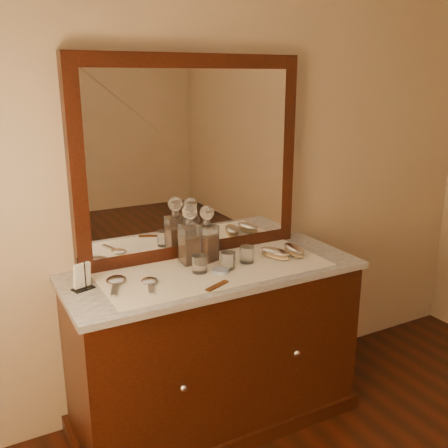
# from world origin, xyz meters

# --- Properties ---
(dresser_cabinet) EXTENTS (1.40, 0.55, 0.82)m
(dresser_cabinet) POSITION_xyz_m (0.00, 1.96, 0.41)
(dresser_cabinet) COLOR black
(dresser_cabinet) RESTS_ON floor
(dresser_plinth) EXTENTS (1.46, 0.59, 0.08)m
(dresser_plinth) POSITION_xyz_m (0.00, 1.96, 0.04)
(dresser_plinth) COLOR black
(dresser_plinth) RESTS_ON floor
(knob_left) EXTENTS (0.04, 0.04, 0.04)m
(knob_left) POSITION_xyz_m (-0.30, 1.67, 0.45)
(knob_left) COLOR silver
(knob_left) RESTS_ON dresser_cabinet
(knob_right) EXTENTS (0.04, 0.04, 0.04)m
(knob_right) POSITION_xyz_m (0.30, 1.67, 0.45)
(knob_right) COLOR silver
(knob_right) RESTS_ON dresser_cabinet
(marble_top) EXTENTS (1.44, 0.59, 0.03)m
(marble_top) POSITION_xyz_m (0.00, 1.96, 0.83)
(marble_top) COLOR white
(marble_top) RESTS_ON dresser_cabinet
(mirror_frame) EXTENTS (1.20, 0.08, 1.00)m
(mirror_frame) POSITION_xyz_m (0.00, 2.20, 1.35)
(mirror_frame) COLOR black
(mirror_frame) RESTS_ON marble_top
(mirror_glass) EXTENTS (1.06, 0.01, 0.86)m
(mirror_glass) POSITION_xyz_m (0.00, 2.17, 1.35)
(mirror_glass) COLOR white
(mirror_glass) RESTS_ON marble_top
(lace_runner) EXTENTS (1.10, 0.45, 0.00)m
(lace_runner) POSITION_xyz_m (0.00, 1.94, 0.85)
(lace_runner) COLOR white
(lace_runner) RESTS_ON marble_top
(pin_dish) EXTENTS (0.09, 0.09, 0.01)m
(pin_dish) POSITION_xyz_m (0.00, 1.89, 0.86)
(pin_dish) COLOR white
(pin_dish) RESTS_ON lace_runner
(comb) EXTENTS (0.13, 0.08, 0.01)m
(comb) POSITION_xyz_m (-0.09, 1.75, 0.86)
(comb) COLOR brown
(comb) RESTS_ON lace_runner
(napkin_rack) EXTENTS (0.10, 0.08, 0.14)m
(napkin_rack) POSITION_xyz_m (-0.62, 2.01, 0.91)
(napkin_rack) COLOR black
(napkin_rack) RESTS_ON marble_top
(decanter_left) EXTENTS (0.09, 0.09, 0.30)m
(decanter_left) POSITION_xyz_m (-0.07, 2.07, 0.97)
(decanter_left) COLOR brown
(decanter_left) RESTS_ON lace_runner
(decanter_right) EXTENTS (0.11, 0.11, 0.28)m
(decanter_right) POSITION_xyz_m (0.02, 2.06, 0.96)
(decanter_right) COLOR brown
(decanter_right) RESTS_ON lace_runner
(brush_near) EXTENTS (0.13, 0.19, 0.05)m
(brush_near) POSITION_xyz_m (0.34, 1.93, 0.88)
(brush_near) COLOR tan
(brush_near) RESTS_ON lace_runner
(brush_far) EXTENTS (0.10, 0.18, 0.05)m
(brush_far) POSITION_xyz_m (0.45, 1.93, 0.88)
(brush_far) COLOR tan
(brush_far) RESTS_ON lace_runner
(hand_mirror_outer) EXTENTS (0.14, 0.23, 0.02)m
(hand_mirror_outer) POSITION_xyz_m (-0.48, 1.99, 0.86)
(hand_mirror_outer) COLOR silver
(hand_mirror_outer) RESTS_ON lace_runner
(hand_mirror_inner) EXTENTS (0.10, 0.20, 0.02)m
(hand_mirror_inner) POSITION_xyz_m (-0.34, 1.91, 0.86)
(hand_mirror_inner) COLOR silver
(hand_mirror_inner) RESTS_ON lace_runner
(tumblers) EXTENTS (0.34, 0.10, 0.08)m
(tumblers) POSITION_xyz_m (0.05, 1.93, 0.89)
(tumblers) COLOR white
(tumblers) RESTS_ON lace_runner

